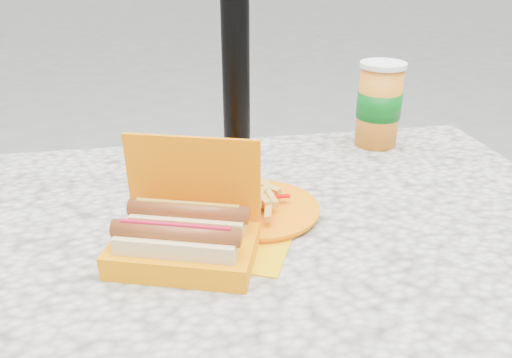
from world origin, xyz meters
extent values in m
cube|color=beige|center=(0.00, 0.00, 0.72)|extent=(1.20, 0.80, 0.05)
cylinder|color=black|center=(-0.50, 0.30, 0.35)|extent=(0.07, 0.07, 0.70)
cylinder|color=black|center=(0.50, 0.30, 0.35)|extent=(0.07, 0.07, 0.70)
cube|color=orange|center=(-0.12, -0.09, 0.77)|extent=(0.24, 0.20, 0.04)
cube|color=orange|center=(-0.10, -0.02, 0.85)|extent=(0.20, 0.08, 0.14)
cube|color=#F5DA90|center=(-0.13, -0.12, 0.79)|extent=(0.18, 0.10, 0.04)
cylinder|color=#9C4E29|center=(-0.13, -0.12, 0.82)|extent=(0.18, 0.08, 0.03)
cylinder|color=#A60920|center=(-0.13, -0.12, 0.83)|extent=(0.15, 0.06, 0.01)
cube|color=#F5DA90|center=(-0.11, -0.06, 0.79)|extent=(0.18, 0.10, 0.04)
cylinder|color=#9C4E29|center=(-0.11, -0.06, 0.82)|extent=(0.18, 0.08, 0.03)
cylinder|color=#AB7C1E|center=(-0.11, -0.06, 0.83)|extent=(0.15, 0.06, 0.01)
cube|color=#F1B900|center=(-0.03, -0.05, 0.75)|extent=(0.22, 0.22, 0.00)
cylinder|color=orange|center=(0.02, 0.03, 0.76)|extent=(0.20, 0.20, 0.01)
cylinder|color=orange|center=(0.02, 0.03, 0.76)|extent=(0.21, 0.21, 0.01)
cube|color=gold|center=(0.02, 0.03, 0.78)|extent=(0.05, 0.02, 0.01)
cube|color=gold|center=(0.04, 0.07, 0.78)|extent=(0.02, 0.05, 0.01)
cube|color=gold|center=(0.00, 0.05, 0.78)|extent=(0.05, 0.04, 0.01)
cube|color=gold|center=(0.02, 0.02, 0.79)|extent=(0.03, 0.05, 0.01)
cube|color=gold|center=(0.02, 0.04, 0.77)|extent=(0.05, 0.04, 0.01)
cube|color=gold|center=(0.04, 0.07, 0.78)|extent=(0.04, 0.05, 0.01)
cube|color=gold|center=(0.04, 0.03, 0.78)|extent=(0.02, 0.05, 0.01)
cube|color=gold|center=(0.02, 0.03, 0.78)|extent=(0.05, 0.03, 0.01)
cube|color=gold|center=(0.03, -0.02, 0.78)|extent=(0.02, 0.05, 0.01)
cube|color=gold|center=(-0.02, 0.05, 0.78)|extent=(0.05, 0.04, 0.01)
cube|color=gold|center=(-0.02, 0.06, 0.77)|extent=(0.05, 0.02, 0.01)
cube|color=gold|center=(0.01, 0.04, 0.78)|extent=(0.04, 0.05, 0.01)
cube|color=gold|center=(0.02, 0.06, 0.78)|extent=(0.04, 0.05, 0.01)
cube|color=gold|center=(0.02, 0.03, 0.77)|extent=(0.03, 0.05, 0.01)
cube|color=gold|center=(-0.01, 0.01, 0.78)|extent=(0.05, 0.04, 0.01)
cube|color=gold|center=(0.00, 0.00, 0.77)|extent=(0.02, 0.05, 0.01)
cube|color=gold|center=(0.02, 0.08, 0.78)|extent=(0.04, 0.05, 0.01)
cube|color=gold|center=(0.02, 0.02, 0.79)|extent=(0.03, 0.05, 0.01)
ellipsoid|color=#A60920|center=(0.00, 0.08, 0.77)|extent=(0.04, 0.04, 0.01)
cube|color=#C60800|center=(0.03, 0.04, 0.78)|extent=(0.09, 0.02, 0.00)
cylinder|color=orange|center=(0.35, 0.31, 0.84)|extent=(0.10, 0.10, 0.18)
cylinder|color=#045F13|center=(0.35, 0.31, 0.85)|extent=(0.10, 0.10, 0.06)
cylinder|color=white|center=(0.35, 0.31, 0.94)|extent=(0.10, 0.10, 0.01)
camera|label=1|loc=(-0.12, -0.72, 1.18)|focal=35.00mm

